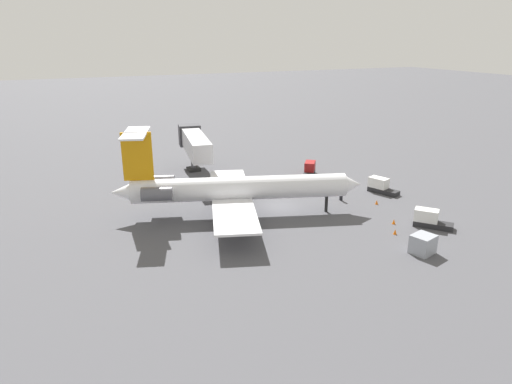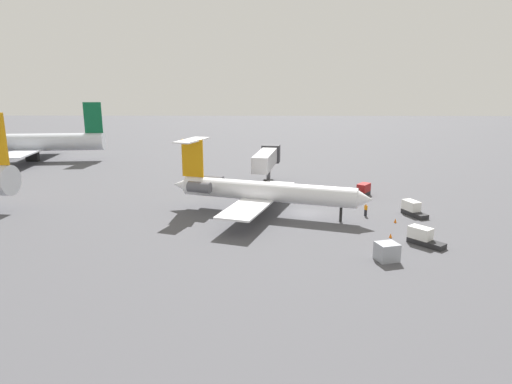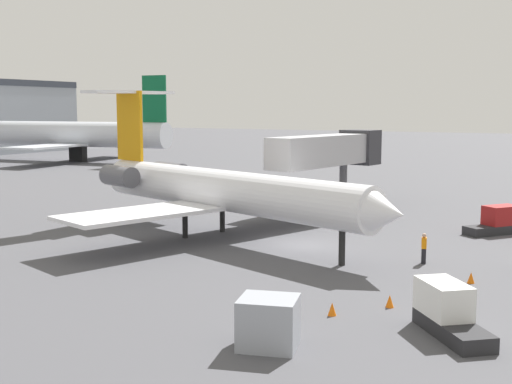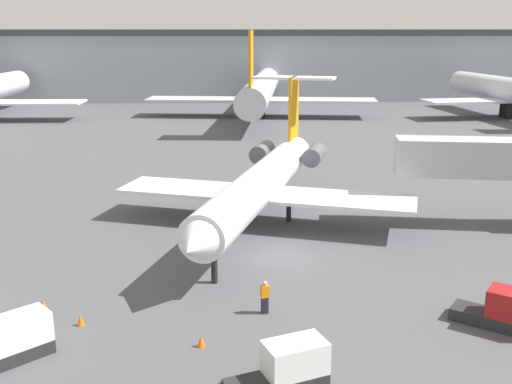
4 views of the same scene
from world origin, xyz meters
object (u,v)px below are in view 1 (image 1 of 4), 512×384
(ground_crew_marshaller, at_px, (341,194))
(baggage_tug_trailing, at_px, (381,186))
(baggage_tug_lead, at_px, (429,219))
(cargo_container_uld, at_px, (423,244))
(traffic_cone_near, at_px, (395,232))
(baggage_tug_spare, at_px, (310,169))
(regional_jet, at_px, (232,188))
(jet_bridge, at_px, (194,143))
(traffic_cone_mid, at_px, (377,202))
(traffic_cone_far, at_px, (394,222))

(ground_crew_marshaller, height_order, baggage_tug_trailing, baggage_tug_trailing)
(baggage_tug_lead, distance_m, cargo_container_uld, 6.97)
(ground_crew_marshaller, xyz_separation_m, traffic_cone_near, (-11.01, 0.84, -0.58))
(baggage_tug_spare, bearing_deg, baggage_tug_lead, -175.49)
(regional_jet, relative_size, jet_bridge, 1.86)
(regional_jet, height_order, traffic_cone_mid, regional_jet)
(jet_bridge, distance_m, ground_crew_marshaller, 22.86)
(regional_jet, xyz_separation_m, ground_crew_marshaller, (-0.78, -14.15, -2.44))
(cargo_container_uld, bearing_deg, traffic_cone_near, -7.47)
(baggage_tug_trailing, xyz_separation_m, traffic_cone_near, (-11.48, 7.26, -0.56))
(regional_jet, bearing_deg, jet_bridge, -3.45)
(baggage_tug_lead, xyz_separation_m, traffic_cone_mid, (7.88, 0.67, -0.56))
(cargo_container_uld, height_order, traffic_cone_near, cargo_container_uld)
(regional_jet, relative_size, baggage_tug_spare, 6.77)
(regional_jet, distance_m, jet_bridge, 17.64)
(cargo_container_uld, height_order, traffic_cone_far, cargo_container_uld)
(baggage_tug_spare, distance_m, cargo_container_uld, 26.87)
(traffic_cone_near, height_order, traffic_cone_mid, same)
(jet_bridge, xyz_separation_m, cargo_container_uld, (-33.82, -11.67, -3.86))
(baggage_tug_trailing, distance_m, traffic_cone_mid, 4.82)
(ground_crew_marshaller, height_order, traffic_cone_far, ground_crew_marshaller)
(cargo_container_uld, relative_size, traffic_cone_far, 4.51)
(regional_jet, bearing_deg, traffic_cone_near, -131.54)
(cargo_container_uld, relative_size, traffic_cone_mid, 4.51)
(baggage_tug_lead, height_order, baggage_tug_spare, same)
(baggage_tug_trailing, relative_size, traffic_cone_mid, 7.70)
(jet_bridge, distance_m, cargo_container_uld, 35.98)
(traffic_cone_mid, bearing_deg, baggage_tug_lead, -175.14)
(baggage_tug_spare, xyz_separation_m, traffic_cone_far, (-19.92, 1.17, -0.56))
(jet_bridge, xyz_separation_m, traffic_cone_mid, (-21.33, -16.22, -4.49))
(cargo_container_uld, relative_size, traffic_cone_near, 4.51)
(traffic_cone_near, bearing_deg, baggage_tug_trailing, -32.32)
(traffic_cone_mid, relative_size, traffic_cone_far, 1.00)
(regional_jet, distance_m, traffic_cone_far, 18.07)
(baggage_tug_spare, xyz_separation_m, traffic_cone_near, (-22.17, 2.90, -0.56))
(baggage_tug_spare, relative_size, traffic_cone_mid, 7.35)
(cargo_container_uld, bearing_deg, regional_jet, 38.02)
(baggage_tug_spare, distance_m, traffic_cone_far, 19.96)
(ground_crew_marshaller, xyz_separation_m, baggage_tug_trailing, (0.47, -6.42, -0.02))
(jet_bridge, height_order, traffic_cone_far, jet_bridge)
(regional_jet, bearing_deg, cargo_container_uld, -141.98)
(traffic_cone_near, relative_size, traffic_cone_far, 1.00)
(regional_jet, xyz_separation_m, traffic_cone_mid, (-3.78, -17.27, -3.02))
(ground_crew_marshaller, xyz_separation_m, traffic_cone_mid, (-2.99, -3.12, -0.58))
(jet_bridge, xyz_separation_m, traffic_cone_far, (-27.10, -13.98, -4.49))
(ground_crew_marshaller, distance_m, baggage_tug_trailing, 6.44)
(ground_crew_marshaller, bearing_deg, regional_jet, 86.83)
(jet_bridge, distance_m, traffic_cone_near, 32.11)
(traffic_cone_mid, bearing_deg, baggage_tug_spare, 4.32)
(traffic_cone_mid, bearing_deg, traffic_cone_far, 158.79)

